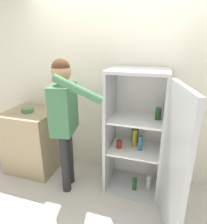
{
  "coord_description": "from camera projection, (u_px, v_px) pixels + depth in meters",
  "views": [
    {
      "loc": [
        0.57,
        -1.64,
        1.9
      ],
      "look_at": [
        -0.15,
        0.65,
        1.04
      ],
      "focal_mm": 32.0,
      "sensor_mm": 36.0,
      "label": 1
    }
  ],
  "objects": [
    {
      "name": "ground_plane",
      "position": [
        99.0,
        217.0,
        2.27
      ],
      "size": [
        12.0,
        12.0,
        0.0
      ],
      "primitive_type": "plane",
      "color": "beige"
    },
    {
      "name": "refrigerator",
      "position": [
        143.0,
        138.0,
        2.39
      ],
      "size": [
        0.9,
        1.24,
        1.6
      ],
      "color": "#B7BABC",
      "rests_on": "ground_plane"
    },
    {
      "name": "wall_back",
      "position": [
        121.0,
        89.0,
        2.73
      ],
      "size": [
        7.0,
        0.06,
        2.55
      ],
      "color": "silver",
      "rests_on": "ground_plane"
    },
    {
      "name": "bowl",
      "position": [
        28.0,
        110.0,
        2.86
      ],
      "size": [
        0.17,
        0.17,
        0.06
      ],
      "color": "#517F5B",
      "rests_on": "counter"
    },
    {
      "name": "person",
      "position": [
        65.0,
        111.0,
        2.41
      ],
      "size": [
        0.72,
        0.56,
        1.71
      ],
      "color": "#262628",
      "rests_on": "ground_plane"
    },
    {
      "name": "counter",
      "position": [
        33.0,
        141.0,
        3.03
      ],
      "size": [
        0.72,
        0.62,
        0.93
      ],
      "color": "tan",
      "rests_on": "ground_plane"
    }
  ]
}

